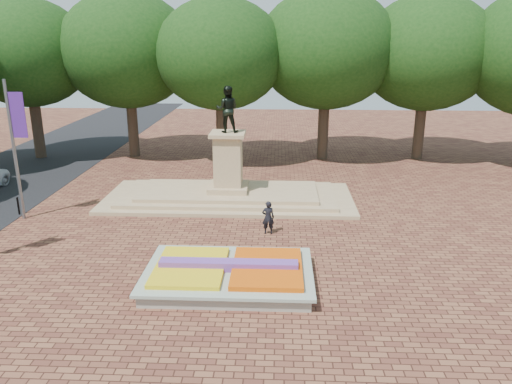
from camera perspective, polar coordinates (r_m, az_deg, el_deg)
The scene contains 5 objects.
ground at distance 21.12m, azimuth -5.30°, elevation -7.71°, with size 90.00×90.00×0.00m, color brown.
flower_bed at distance 19.05m, azimuth -3.05°, elevation -9.32°, with size 6.30×4.30×0.91m.
monument at distance 28.25m, azimuth -3.16°, elevation 0.80°, with size 14.00×6.00×6.40m.
tree_row_back at distance 37.00m, azimuth 1.98°, elevation 13.88°, with size 44.80×8.80×10.43m.
pedestrian at distance 23.41m, azimuth 1.40°, elevation -2.93°, with size 0.59×0.39×1.61m, color black.
Camera 1 is at (2.83, -18.93, 8.93)m, focal length 35.00 mm.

